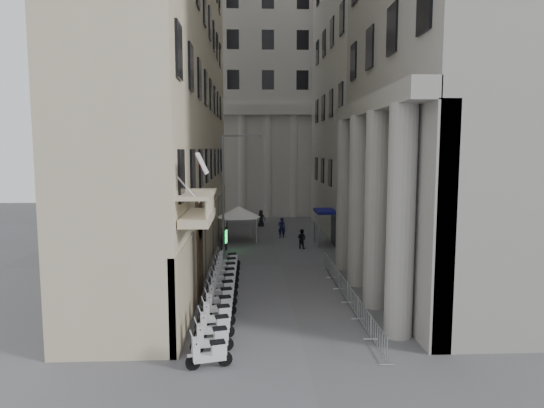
# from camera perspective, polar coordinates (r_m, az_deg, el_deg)

# --- Properties ---
(left_building) EXTENTS (5.00, 36.00, 34.00)m
(left_building) POSITION_cam_1_polar(r_m,az_deg,el_deg) (37.50, -11.47, 20.11)
(left_building) COLOR beige
(left_building) RESTS_ON ground
(far_building) EXTENTS (22.00, 10.00, 30.00)m
(far_building) POSITION_cam_1_polar(r_m,az_deg,el_deg) (62.46, -0.66, 12.86)
(far_building) COLOR #B3B0A9
(far_building) RESTS_ON ground
(iron_fence) EXTENTS (0.30, 28.00, 1.40)m
(iron_fence) POSITION_cam_1_polar(r_m,az_deg,el_deg) (33.13, -6.34, -7.69)
(iron_fence) COLOR black
(iron_fence) RESTS_ON ground
(blue_awning) EXTENTS (1.60, 3.00, 3.00)m
(blue_awning) POSITION_cam_1_polar(r_m,az_deg,el_deg) (41.34, 6.21, -4.83)
(blue_awning) COLOR navy
(blue_awning) RESTS_ON ground
(flag) EXTENTS (1.00, 1.40, 8.20)m
(flag) POSITION_cam_1_polar(r_m,az_deg,el_deg) (20.79, -7.87, -16.53)
(flag) COLOR #9E0C11
(flag) RESTS_ON ground
(scooter_0) EXTENTS (1.49, 0.87, 1.50)m
(scooter_0) POSITION_cam_1_polar(r_m,az_deg,el_deg) (19.17, -7.34, -18.58)
(scooter_0) COLOR silver
(scooter_0) RESTS_ON ground
(scooter_1) EXTENTS (1.49, 0.87, 1.50)m
(scooter_1) POSITION_cam_1_polar(r_m,az_deg,el_deg) (20.43, -7.01, -16.94)
(scooter_1) COLOR silver
(scooter_1) RESTS_ON ground
(scooter_2) EXTENTS (1.49, 0.87, 1.50)m
(scooter_2) POSITION_cam_1_polar(r_m,az_deg,el_deg) (21.70, -6.72, -15.49)
(scooter_2) COLOR silver
(scooter_2) RESTS_ON ground
(scooter_3) EXTENTS (1.49, 0.87, 1.50)m
(scooter_3) POSITION_cam_1_polar(r_m,az_deg,el_deg) (22.99, -6.47, -14.19)
(scooter_3) COLOR silver
(scooter_3) RESTS_ON ground
(scooter_4) EXTENTS (1.49, 0.87, 1.50)m
(scooter_4) POSITION_cam_1_polar(r_m,az_deg,el_deg) (24.29, -6.25, -13.04)
(scooter_4) COLOR silver
(scooter_4) RESTS_ON ground
(scooter_5) EXTENTS (1.49, 0.87, 1.50)m
(scooter_5) POSITION_cam_1_polar(r_m,az_deg,el_deg) (25.59, -6.05, -12.00)
(scooter_5) COLOR silver
(scooter_5) RESTS_ON ground
(scooter_6) EXTENTS (1.49, 0.87, 1.50)m
(scooter_6) POSITION_cam_1_polar(r_m,az_deg,el_deg) (26.91, -5.87, -11.07)
(scooter_6) COLOR silver
(scooter_6) RESTS_ON ground
(scooter_7) EXTENTS (1.49, 0.87, 1.50)m
(scooter_7) POSITION_cam_1_polar(r_m,az_deg,el_deg) (28.23, -5.71, -10.22)
(scooter_7) COLOR silver
(scooter_7) RESTS_ON ground
(scooter_8) EXTENTS (1.49, 0.87, 1.50)m
(scooter_8) POSITION_cam_1_polar(r_m,az_deg,el_deg) (29.55, -5.57, -9.44)
(scooter_8) COLOR silver
(scooter_8) RESTS_ON ground
(scooter_9) EXTENTS (1.49, 0.87, 1.50)m
(scooter_9) POSITION_cam_1_polar(r_m,az_deg,el_deg) (30.88, -5.43, -8.74)
(scooter_9) COLOR silver
(scooter_9) RESTS_ON ground
(scooter_10) EXTENTS (1.49, 0.87, 1.50)m
(scooter_10) POSITION_cam_1_polar(r_m,az_deg,el_deg) (32.22, -5.31, -8.09)
(scooter_10) COLOR silver
(scooter_10) RESTS_ON ground
(scooter_11) EXTENTS (1.49, 0.87, 1.50)m
(scooter_11) POSITION_cam_1_polar(r_m,az_deg,el_deg) (33.56, -5.20, -7.49)
(scooter_11) COLOR silver
(scooter_11) RESTS_ON ground
(barrier_0) EXTENTS (0.60, 2.40, 1.10)m
(barrier_0) POSITION_cam_1_polar(r_m,az_deg,el_deg) (20.77, 12.39, -16.65)
(barrier_0) COLOR #ABAEB3
(barrier_0) RESTS_ON ground
(barrier_1) EXTENTS (0.60, 2.40, 1.10)m
(barrier_1) POSITION_cam_1_polar(r_m,az_deg,el_deg) (23.01, 10.74, -14.25)
(barrier_1) COLOR #ABAEB3
(barrier_1) RESTS_ON ground
(barrier_2) EXTENTS (0.60, 2.40, 1.10)m
(barrier_2) POSITION_cam_1_polar(r_m,az_deg,el_deg) (25.31, 9.41, -12.27)
(barrier_2) COLOR #ABAEB3
(barrier_2) RESTS_ON ground
(barrier_3) EXTENTS (0.60, 2.40, 1.10)m
(barrier_3) POSITION_cam_1_polar(r_m,az_deg,el_deg) (27.64, 8.32, -10.62)
(barrier_3) COLOR #ABAEB3
(barrier_3) RESTS_ON ground
(barrier_4) EXTENTS (0.60, 2.40, 1.10)m
(barrier_4) POSITION_cam_1_polar(r_m,az_deg,el_deg) (29.99, 7.40, -9.23)
(barrier_4) COLOR #ABAEB3
(barrier_4) RESTS_ON ground
(barrier_5) EXTENTS (0.60, 2.40, 1.10)m
(barrier_5) POSITION_cam_1_polar(r_m,az_deg,el_deg) (32.37, 6.63, -8.04)
(barrier_5) COLOR #ABAEB3
(barrier_5) RESTS_ON ground
(security_tent) EXTENTS (3.79, 3.79, 3.08)m
(security_tent) POSITION_cam_1_polar(r_m,az_deg,el_deg) (42.49, -3.60, -0.98)
(security_tent) COLOR silver
(security_tent) RESTS_ON ground
(street_lamp) EXTENTS (2.91, 0.95, 9.15)m
(street_lamp) POSITION_cam_1_polar(r_m,az_deg,el_deg) (36.91, -5.23, 2.46)
(street_lamp) COLOR #999CA1
(street_lamp) RESTS_ON ground
(info_kiosk) EXTENTS (0.41, 0.91, 1.86)m
(info_kiosk) POSITION_cam_1_polar(r_m,az_deg,el_deg) (38.96, -5.61, -4.12)
(info_kiosk) COLOR black
(info_kiosk) RESTS_ON ground
(pedestrian_a) EXTENTS (0.71, 0.50, 1.87)m
(pedestrian_a) POSITION_cam_1_polar(r_m,az_deg,el_deg) (44.26, 1.14, -2.81)
(pedestrian_a) COLOR #0D0E37
(pedestrian_a) RESTS_ON ground
(pedestrian_b) EXTENTS (0.99, 0.96, 1.60)m
(pedestrian_b) POSITION_cam_1_polar(r_m,az_deg,el_deg) (39.71, 3.51, -4.10)
(pedestrian_b) COLOR black
(pedestrian_b) RESTS_ON ground
(pedestrian_c) EXTENTS (0.90, 0.62, 1.75)m
(pedestrian_c) POSITION_cam_1_polar(r_m,az_deg,el_deg) (50.58, -1.30, -1.70)
(pedestrian_c) COLOR black
(pedestrian_c) RESTS_ON ground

